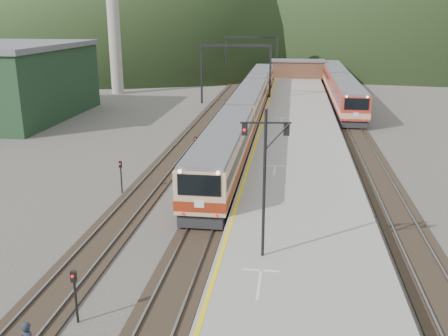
# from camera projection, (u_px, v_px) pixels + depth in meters

# --- Properties ---
(track_main) EXTENTS (2.60, 200.00, 0.23)m
(track_main) POSITION_uv_depth(u_px,v_px,m) (246.00, 128.00, 53.66)
(track_main) COLOR black
(track_main) RESTS_ON ground
(track_far) EXTENTS (2.60, 200.00, 0.23)m
(track_far) POSITION_uv_depth(u_px,v_px,m) (200.00, 126.00, 54.31)
(track_far) COLOR black
(track_far) RESTS_ON ground
(track_second) EXTENTS (2.60, 200.00, 0.23)m
(track_second) POSITION_uv_depth(u_px,v_px,m) (355.00, 131.00, 52.16)
(track_second) COLOR black
(track_second) RESTS_ON ground
(platform) EXTENTS (8.00, 100.00, 1.00)m
(platform) POSITION_uv_depth(u_px,v_px,m) (298.00, 129.00, 50.91)
(platform) COLOR gray
(platform) RESTS_ON ground
(gantry_near) EXTENTS (9.55, 0.25, 8.00)m
(gantry_near) POSITION_uv_depth(u_px,v_px,m) (236.00, 62.00, 66.60)
(gantry_near) COLOR black
(gantry_near) RESTS_ON ground
(gantry_far) EXTENTS (9.55, 0.25, 8.00)m
(gantry_far) POSITION_uv_depth(u_px,v_px,m) (251.00, 50.00, 90.27)
(gantry_far) COLOR black
(gantry_far) RESTS_ON ground
(warehouse) EXTENTS (14.50, 20.50, 8.60)m
(warehouse) POSITION_uv_depth(u_px,v_px,m) (8.00, 81.00, 57.95)
(warehouse) COLOR #18331C
(warehouse) RESTS_ON ground
(station_shed) EXTENTS (9.40, 4.40, 3.10)m
(station_shed) POSITION_uv_depth(u_px,v_px,m) (298.00, 69.00, 88.17)
(station_shed) COLOR brown
(station_shed) RESTS_ON platform
(main_train) EXTENTS (2.94, 60.36, 3.59)m
(main_train) POSITION_uv_depth(u_px,v_px,m) (248.00, 105.00, 55.97)
(main_train) COLOR tan
(main_train) RESTS_ON track_main
(second_train) EXTENTS (3.05, 41.50, 3.72)m
(second_train) POSITION_uv_depth(u_px,v_px,m) (339.00, 85.00, 71.62)
(second_train) COLOR #B22D22
(second_train) RESTS_ON track_second
(signal_mast) EXTENTS (2.19, 0.41, 6.89)m
(signal_mast) POSITION_uv_depth(u_px,v_px,m) (265.00, 169.00, 21.97)
(signal_mast) COLOR black
(signal_mast) RESTS_ON platform
(short_signal_a) EXTENTS (0.24, 0.18, 2.27)m
(short_signal_a) POSITION_uv_depth(u_px,v_px,m) (75.00, 290.00, 19.43)
(short_signal_a) COLOR black
(short_signal_a) RESTS_ON ground
(short_signal_b) EXTENTS (0.27, 0.23, 2.27)m
(short_signal_b) POSITION_uv_depth(u_px,v_px,m) (196.00, 146.00, 40.50)
(short_signal_b) COLOR black
(short_signal_b) RESTS_ON ground
(short_signal_c) EXTENTS (0.26, 0.22, 2.27)m
(short_signal_c) POSITION_uv_depth(u_px,v_px,m) (121.00, 173.00, 33.81)
(short_signal_c) COLOR black
(short_signal_c) RESTS_ON ground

